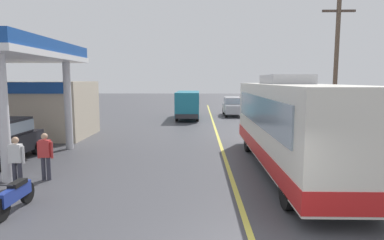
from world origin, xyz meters
The scene contains 11 objects.
ground centered at (0.00, 20.00, 0.00)m, with size 120.00×120.00×0.00m, color #424247.
lane_divider_stripe centered at (0.00, 15.00, 0.00)m, with size 0.16×50.00×0.01m, color #D8CC4C.
coach_bus_main centered at (2.35, 7.17, 1.72)m, with size 2.60×11.04×3.69m.
gas_station_roadside centered at (-11.47, 12.40, 2.63)m, with size 9.10×11.95×5.10m.
car_at_pump centered at (-9.58, 8.19, 1.01)m, with size 1.70×4.20×1.82m.
minibus_opposing_lane centered at (-2.18, 24.02, 1.47)m, with size 2.04×6.13×2.44m.
motorcycle_parked_forecourt centered at (-6.03, 2.97, 0.44)m, with size 0.55×1.80×0.92m.
pedestrian_near_pump centered at (-7.09, 4.94, 0.93)m, with size 0.55×0.22×1.66m.
pedestrian_by_shop centered at (-6.49, 5.67, 0.93)m, with size 0.55×0.22×1.66m.
car_trailing_behind_bus centered at (2.11, 26.70, 1.01)m, with size 1.70×4.20×1.82m.
utility_pole_roadside centered at (6.49, 13.33, 4.10)m, with size 1.80×0.24×7.85m.
Camera 1 is at (-1.16, -5.19, 3.47)m, focal length 30.30 mm.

